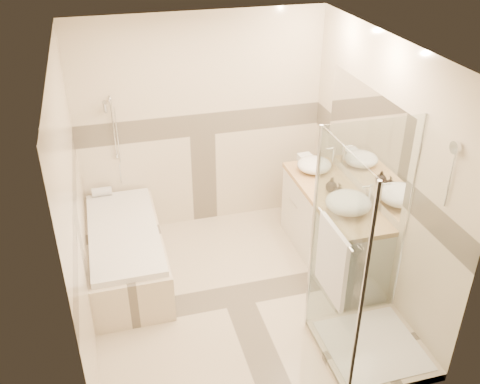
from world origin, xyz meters
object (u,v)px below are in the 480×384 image
object	(u,v)px
shower_enclosure	(361,305)
amenity_bottle_a	(339,192)
vanity	(331,228)
vessel_sink_near	(314,165)
amenity_bottle_b	(331,184)
vessel_sink_far	(348,203)
bathtub	(126,250)

from	to	relation	value
shower_enclosure	amenity_bottle_a	distance (m)	1.26
amenity_bottle_a	vanity	bearing A→B (deg)	80.58
vessel_sink_near	amenity_bottle_b	size ratio (longest dim) A/B	2.40
vanity	shower_enclosure	xyz separation A→B (m)	(-0.29, -1.27, 0.08)
amenity_bottle_a	vessel_sink_near	bearing A→B (deg)	90.00
vanity	shower_enclosure	size ratio (longest dim) A/B	0.79
vessel_sink_near	amenity_bottle_b	distance (m)	0.46
shower_enclosure	vessel_sink_far	distance (m)	1.06
bathtub	vessel_sink_near	size ratio (longest dim) A/B	4.51
shower_enclosure	amenity_bottle_b	world-z (taller)	shower_enclosure
bathtub	amenity_bottle_a	size ratio (longest dim) A/B	9.54
bathtub	amenity_bottle_a	xyz separation A→B (m)	(2.13, -0.47, 0.63)
shower_enclosure	vessel_sink_far	world-z (taller)	shower_enclosure
shower_enclosure	amenity_bottle_a	bearing A→B (deg)	76.66
vessel_sink_near	amenity_bottle_a	xyz separation A→B (m)	(0.00, -0.64, 0.01)
bathtub	vessel_sink_near	xyz separation A→B (m)	(2.13, 0.17, 0.62)
vanity	vessel_sink_far	xyz separation A→B (m)	(-0.02, -0.34, 0.51)
vanity	amenity_bottle_a	xyz separation A→B (m)	(-0.02, -0.12, 0.51)
bathtub	amenity_bottle_b	distance (m)	2.24
vessel_sink_near	vessel_sink_far	distance (m)	0.86
vanity	shower_enclosure	bearing A→B (deg)	-102.97
amenity_bottle_a	amenity_bottle_b	bearing A→B (deg)	90.00
bathtub	vessel_sink_far	distance (m)	2.33
bathtub	vanity	xyz separation A→B (m)	(2.15, -0.35, 0.12)
amenity_bottle_b	vessel_sink_near	bearing A→B (deg)	90.00
vessel_sink_far	amenity_bottle_a	xyz separation A→B (m)	(0.00, 0.22, 0.00)
shower_enclosure	vessel_sink_far	bearing A→B (deg)	73.64
bathtub	vanity	world-z (taller)	vanity
shower_enclosure	vessel_sink_near	bearing A→B (deg)	81.33
bathtub	vessel_sink_near	distance (m)	2.22
amenity_bottle_a	bathtub	bearing A→B (deg)	167.55
bathtub	amenity_bottle_a	bearing A→B (deg)	-12.45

